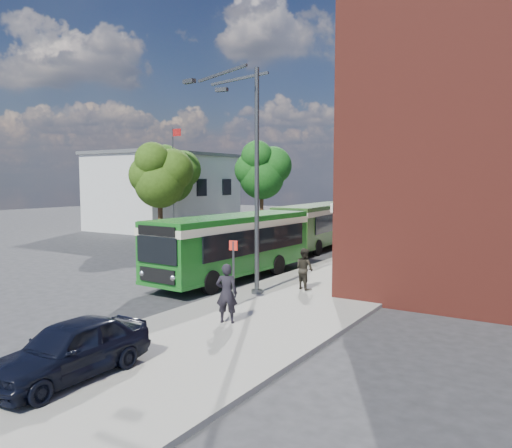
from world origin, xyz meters
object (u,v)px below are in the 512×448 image
Objects in this scene: street_lamp at (249,177)px; bus_front at (233,241)px; parked_car at (70,349)px; bus_rear at (319,222)px.

street_lamp is 4.60m from bus_front.
bus_front is at bearing 107.13° from parked_car.
parked_car is at bearing -72.27° from bus_front.
bus_rear is 2.64× the size of parked_car.
bus_rear is at bearing 95.77° from bus_front.
bus_front is at bearing -84.23° from bus_rear.
street_lamp reaches higher than bus_front.
street_lamp is 0.90× the size of bus_front.
street_lamp is 0.86× the size of bus_rear.
bus_front reaches higher than parked_car.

